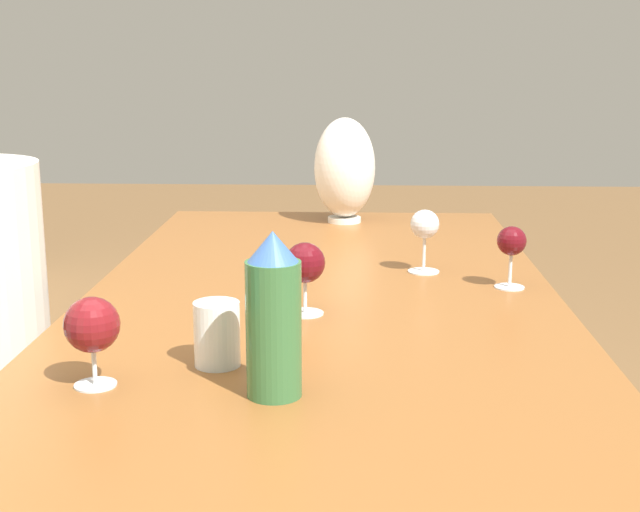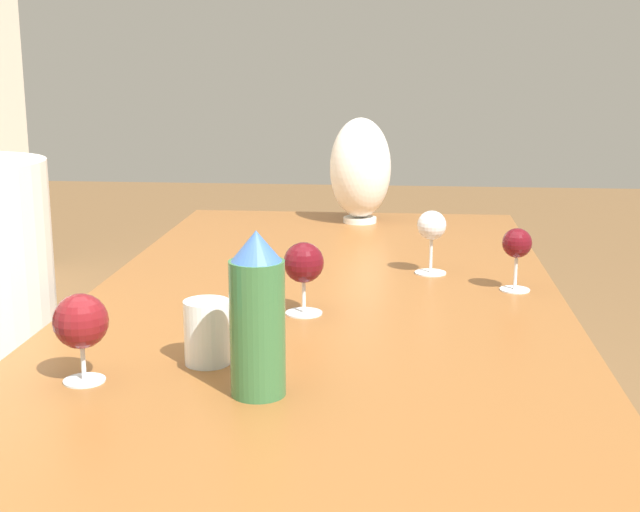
{
  "view_description": "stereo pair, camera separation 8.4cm",
  "coord_description": "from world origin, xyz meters",
  "px_view_note": "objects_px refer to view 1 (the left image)",
  "views": [
    {
      "loc": [
        -1.45,
        -0.07,
        1.26
      ],
      "look_at": [
        0.19,
        0.0,
        0.88
      ],
      "focal_mm": 50.0,
      "sensor_mm": 36.0,
      "label": 1
    },
    {
      "loc": [
        -1.44,
        -0.15,
        1.26
      ],
      "look_at": [
        0.19,
        0.0,
        0.88
      ],
      "focal_mm": 50.0,
      "sensor_mm": 36.0,
      "label": 2
    }
  ],
  "objects_px": {
    "water_tumbler": "(217,334)",
    "wine_glass_2": "(305,265)",
    "wine_glass_0": "(512,244)",
    "wine_glass_1": "(92,326)",
    "wine_glass_4": "(425,227)",
    "water_bottle": "(274,317)",
    "vase": "(345,169)"
  },
  "relations": [
    {
      "from": "vase",
      "to": "wine_glass_2",
      "type": "bearing_deg",
      "value": 176.23
    },
    {
      "from": "wine_glass_0",
      "to": "wine_glass_1",
      "type": "height_order",
      "value": "wine_glass_1"
    },
    {
      "from": "water_bottle",
      "to": "water_tumbler",
      "type": "height_order",
      "value": "water_bottle"
    },
    {
      "from": "water_tumbler",
      "to": "vase",
      "type": "height_order",
      "value": "vase"
    },
    {
      "from": "water_tumbler",
      "to": "wine_glass_1",
      "type": "height_order",
      "value": "wine_glass_1"
    },
    {
      "from": "wine_glass_0",
      "to": "wine_glass_4",
      "type": "distance_m",
      "value": 0.21
    },
    {
      "from": "wine_glass_1",
      "to": "wine_glass_2",
      "type": "relative_size",
      "value": 0.99
    },
    {
      "from": "water_bottle",
      "to": "vase",
      "type": "xyz_separation_m",
      "value": [
        1.32,
        -0.08,
        0.04
      ]
    },
    {
      "from": "water_tumbler",
      "to": "wine_glass_2",
      "type": "relative_size",
      "value": 0.75
    },
    {
      "from": "water_bottle",
      "to": "wine_glass_4",
      "type": "xyz_separation_m",
      "value": [
        0.74,
        -0.27,
        -0.01
      ]
    },
    {
      "from": "water_tumbler",
      "to": "wine_glass_4",
      "type": "height_order",
      "value": "wine_glass_4"
    },
    {
      "from": "vase",
      "to": "wine_glass_2",
      "type": "xyz_separation_m",
      "value": [
        -0.92,
        0.06,
        -0.06
      ]
    },
    {
      "from": "wine_glass_0",
      "to": "wine_glass_4",
      "type": "bearing_deg",
      "value": 52.75
    },
    {
      "from": "wine_glass_4",
      "to": "wine_glass_2",
      "type": "bearing_deg",
      "value": 143.67
    },
    {
      "from": "wine_glass_0",
      "to": "wine_glass_1",
      "type": "relative_size",
      "value": 0.97
    },
    {
      "from": "wine_glass_0",
      "to": "water_tumbler",
      "type": "bearing_deg",
      "value": 132.4
    },
    {
      "from": "water_bottle",
      "to": "wine_glass_2",
      "type": "bearing_deg",
      "value": -2.98
    },
    {
      "from": "wine_glass_1",
      "to": "wine_glass_4",
      "type": "distance_m",
      "value": 0.89
    },
    {
      "from": "wine_glass_0",
      "to": "wine_glass_1",
      "type": "bearing_deg",
      "value": 129.76
    },
    {
      "from": "water_tumbler",
      "to": "wine_glass_4",
      "type": "distance_m",
      "value": 0.72
    },
    {
      "from": "vase",
      "to": "wine_glass_2",
      "type": "distance_m",
      "value": 0.92
    },
    {
      "from": "wine_glass_0",
      "to": "wine_glass_4",
      "type": "height_order",
      "value": "wine_glass_4"
    },
    {
      "from": "water_tumbler",
      "to": "wine_glass_1",
      "type": "xyz_separation_m",
      "value": [
        -0.09,
        0.17,
        0.04
      ]
    },
    {
      "from": "water_bottle",
      "to": "vase",
      "type": "relative_size",
      "value": 0.8
    },
    {
      "from": "water_tumbler",
      "to": "wine_glass_0",
      "type": "bearing_deg",
      "value": -47.6
    },
    {
      "from": "vase",
      "to": "wine_glass_4",
      "type": "xyz_separation_m",
      "value": [
        -0.58,
        -0.18,
        -0.05
      ]
    },
    {
      "from": "water_bottle",
      "to": "water_tumbler",
      "type": "xyz_separation_m",
      "value": [
        0.12,
        0.1,
        -0.07
      ]
    },
    {
      "from": "water_bottle",
      "to": "wine_glass_0",
      "type": "xyz_separation_m",
      "value": [
        0.61,
        -0.43,
        -0.02
      ]
    },
    {
      "from": "wine_glass_0",
      "to": "wine_glass_2",
      "type": "relative_size",
      "value": 0.95
    },
    {
      "from": "vase",
      "to": "wine_glass_0",
      "type": "bearing_deg",
      "value": -153.69
    },
    {
      "from": "wine_glass_0",
      "to": "wine_glass_1",
      "type": "xyz_separation_m",
      "value": [
        -0.58,
        0.7,
        -0.0
      ]
    },
    {
      "from": "wine_glass_2",
      "to": "wine_glass_0",
      "type": "bearing_deg",
      "value": -63.63
    }
  ]
}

